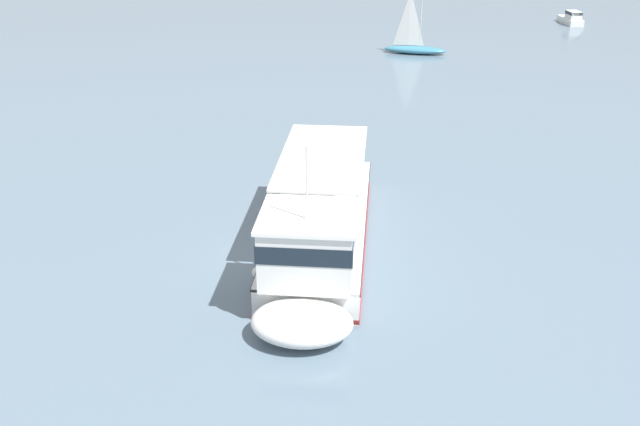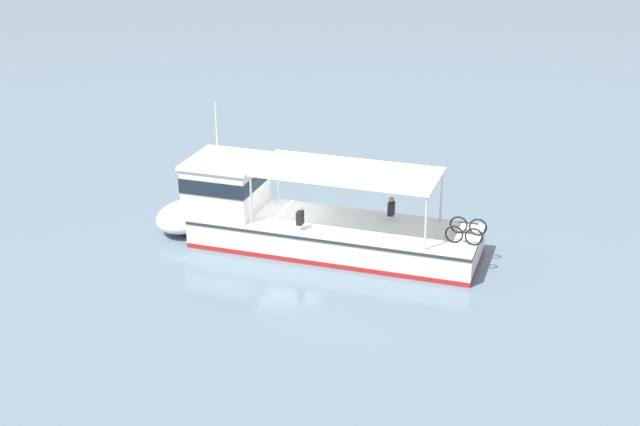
# 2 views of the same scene
# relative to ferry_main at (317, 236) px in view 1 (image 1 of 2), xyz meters

# --- Properties ---
(ground_plane) EXTENTS (400.00, 400.00, 0.00)m
(ground_plane) POSITION_rel_ferry_main_xyz_m (0.26, -0.80, -1.01)
(ground_plane) COLOR slate
(ferry_main) EXTENTS (12.74, 8.48, 5.32)m
(ferry_main) POSITION_rel_ferry_main_xyz_m (0.00, 0.00, 0.00)
(ferry_main) COLOR white
(ferry_main) RESTS_ON ground
(motorboat_horizon_west) EXTENTS (3.83, 2.35, 1.26)m
(motorboat_horizon_west) POSITION_rel_ferry_main_xyz_m (-34.71, 39.31, -0.47)
(motorboat_horizon_west) COLOR white
(motorboat_horizon_west) RESTS_ON ground
(sailboat_far_left) EXTENTS (3.94, 4.71, 5.40)m
(sailboat_far_left) POSITION_rel_ferry_main_xyz_m (-28.57, 19.24, -0.47)
(sailboat_far_left) COLOR teal
(sailboat_far_left) RESTS_ON ground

